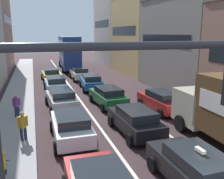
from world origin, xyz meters
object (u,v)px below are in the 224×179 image
(sedan_left_lane_fourth, at_px, (56,84))
(bus_mid_queue_primary, at_px, (69,51))
(taxi_centre_lane_front, at_px, (196,169))
(hatchback_centre_lane_third, at_px, (108,96))
(wagon_left_lane_second, at_px, (71,126))
(coupe_centre_lane_fourth, at_px, (91,82))
(sedan_left_lane_fifth, at_px, (51,74))
(sedan_right_lane_behind_truck, at_px, (162,100))
(pedestrian_near_kerb, at_px, (17,105))
(pedestrian_mid_sidewalk, at_px, (23,125))
(sedan_centre_lane_fifth, at_px, (80,73))
(sedan_centre_lane_second, at_px, (135,120))
(traffic_light_pole, at_px, (107,174))
(sedan_left_lane_third, at_px, (61,98))
(cyclist_on_sidewalk, at_px, (2,171))

(sedan_left_lane_fourth, height_order, bus_mid_queue_primary, bus_mid_queue_primary)
(sedan_left_lane_fourth, distance_m, bus_mid_queue_primary, 15.55)
(taxi_centre_lane_front, distance_m, hatchback_centre_lane_third, 11.12)
(wagon_left_lane_second, distance_m, bus_mid_queue_primary, 26.93)
(coupe_centre_lane_fourth, height_order, sedan_left_lane_fourth, same)
(sedan_left_lane_fifth, relative_size, sedan_right_lane_behind_truck, 1.00)
(pedestrian_near_kerb, height_order, pedestrian_mid_sidewalk, same)
(sedan_right_lane_behind_truck, bearing_deg, sedan_centre_lane_fifth, 10.72)
(pedestrian_near_kerb, bearing_deg, sedan_left_lane_fourth, 126.27)
(taxi_centre_lane_front, height_order, sedan_centre_lane_second, taxi_centre_lane_front)
(traffic_light_pole, distance_m, sedan_left_lane_fifth, 27.19)
(traffic_light_pole, bearing_deg, pedestrian_mid_sidewalk, 98.61)
(sedan_centre_lane_fifth, xyz_separation_m, bus_mid_queue_primary, (0.09, 9.31, 2.03))
(sedan_left_lane_fifth, bearing_deg, sedan_left_lane_fourth, 178.06)
(hatchback_centre_lane_third, xyz_separation_m, sedan_left_lane_fourth, (-3.46, 6.07, 0.00))
(wagon_left_lane_second, bearing_deg, traffic_light_pole, 175.32)
(sedan_left_lane_third, height_order, sedan_left_lane_fifth, same)
(taxi_centre_lane_front, distance_m, sedan_left_lane_fourth, 17.52)
(sedan_centre_lane_fifth, height_order, pedestrian_near_kerb, pedestrian_near_kerb)
(wagon_left_lane_second, bearing_deg, pedestrian_mid_sidewalk, 79.89)
(hatchback_centre_lane_third, bearing_deg, traffic_light_pole, 159.76)
(sedan_left_lane_fifth, distance_m, pedestrian_near_kerb, 13.22)
(sedan_centre_lane_second, xyz_separation_m, sedan_right_lane_behind_truck, (3.46, 3.31, 0.00))
(sedan_centre_lane_second, xyz_separation_m, cyclist_on_sidewalk, (-6.50, -3.53, 0.05))
(hatchback_centre_lane_third, bearing_deg, sedan_centre_lane_fifth, -3.13)
(sedan_left_lane_third, xyz_separation_m, sedan_right_lane_behind_truck, (6.87, -2.73, 0.00))
(cyclist_on_sidewalk, bearing_deg, sedan_centre_lane_fifth, -22.00)
(hatchback_centre_lane_third, bearing_deg, sedan_centre_lane_second, 175.15)
(sedan_centre_lane_second, bearing_deg, coupe_centre_lane_fourth, -2.44)
(sedan_left_lane_fifth, distance_m, sedan_right_lane_behind_truck, 15.79)
(sedan_centre_lane_second, distance_m, sedan_left_lane_third, 6.94)
(sedan_centre_lane_second, height_order, sedan_centre_lane_fifth, same)
(wagon_left_lane_second, relative_size, sedan_left_lane_fifth, 0.99)
(taxi_centre_lane_front, distance_m, cyclist_on_sidewalk, 6.84)
(hatchback_centre_lane_third, bearing_deg, sedan_left_lane_fourth, 26.10)
(taxi_centre_lane_front, height_order, sedan_right_lane_behind_truck, taxi_centre_lane_front)
(coupe_centre_lane_fourth, bearing_deg, pedestrian_near_kerb, 141.09)
(traffic_light_pole, distance_m, sedan_centre_lane_second, 10.85)
(taxi_centre_lane_front, height_order, sedan_left_lane_fifth, taxi_centre_lane_front)
(sedan_centre_lane_second, height_order, pedestrian_near_kerb, pedestrian_near_kerb)
(traffic_light_pole, height_order, sedan_right_lane_behind_truck, traffic_light_pole)
(taxi_centre_lane_front, distance_m, wagon_left_lane_second, 6.68)
(coupe_centre_lane_fourth, xyz_separation_m, pedestrian_near_kerb, (-6.65, -7.16, 0.15))
(hatchback_centre_lane_third, distance_m, sedan_left_lane_third, 3.56)
(hatchback_centre_lane_third, distance_m, coupe_centre_lane_fourth, 6.14)
(wagon_left_lane_second, xyz_separation_m, pedestrian_mid_sidewalk, (-2.40, 0.45, 0.15))
(sedan_left_lane_fourth, relative_size, pedestrian_near_kerb, 2.61)
(sedan_right_lane_behind_truck, distance_m, bus_mid_queue_primary, 23.82)
(hatchback_centre_lane_third, bearing_deg, pedestrian_near_kerb, 95.19)
(sedan_left_lane_fourth, bearing_deg, sedan_centre_lane_fifth, -31.53)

